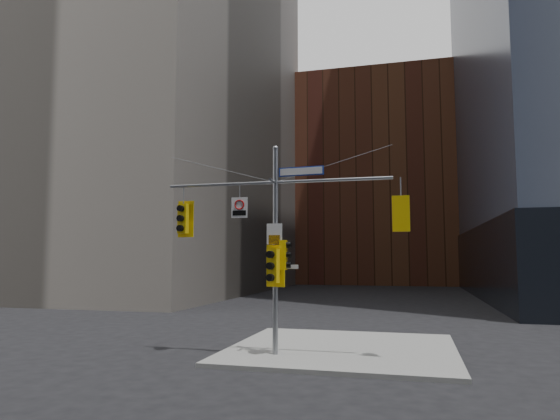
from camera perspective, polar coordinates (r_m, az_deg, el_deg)
The scene contains 13 objects.
ground at distance 15.61m, azimuth -2.60°, elevation -17.99°, with size 160.00×160.00×0.00m, color black.
sidewalk_corner at distance 19.01m, azimuth 7.16°, elevation -15.47°, with size 8.00×8.00×0.15m, color gray.
brick_midrise at distance 73.46m, azimuth 11.15°, elevation 2.91°, with size 26.00×20.00×28.00m, color brown.
signal_assembly at distance 17.19m, azimuth -0.54°, elevation -2.04°, with size 8.00×0.80×7.30m.
traffic_light_west_arm at distance 18.45m, azimuth -10.99°, elevation -0.99°, with size 0.64×0.53×1.33m.
traffic_light_east_arm at distance 16.61m, azimuth 13.69°, elevation -0.44°, with size 0.56×0.45×1.17m.
traffic_light_pole_side at distance 17.08m, azimuth 0.51°, elevation -5.16°, with size 0.40×0.34×1.02m.
traffic_light_pole_front at distance 16.90m, azimuth -0.78°, elevation -6.41°, with size 0.68×0.60×1.42m.
street_sign_blade at distance 17.20m, azimuth 2.42°, elevation 4.45°, with size 1.60×0.14×0.31m.
regulatory_sign_arm at distance 17.62m, azimuth -4.66°, elevation 0.36°, with size 0.58×0.09×0.73m.
regulatory_sign_pole at distance 17.07m, azimuth -0.64°, elevation -2.82°, with size 0.55×0.05×0.72m.
street_blade_ew at distance 17.05m, azimuth 0.93°, elevation -6.50°, with size 0.73×0.10×0.15m.
street_blade_ns at distance 17.61m, azimuth -0.15°, elevation -7.56°, with size 0.13×0.75×0.15m.
Camera 1 is at (4.55, -14.55, 3.38)m, focal length 32.00 mm.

